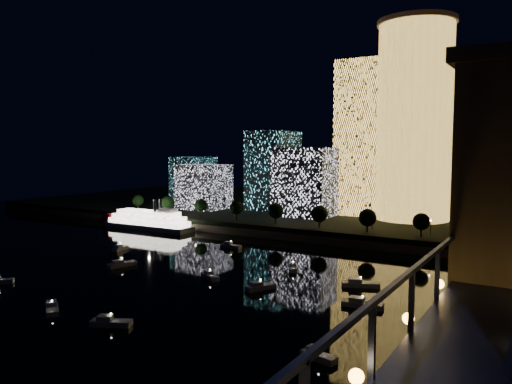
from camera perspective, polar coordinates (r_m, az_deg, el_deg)
ground at (r=124.56m, az=-5.62°, el=-12.22°), size 520.00×520.00×0.00m
far_bank at (r=266.95m, az=15.56°, el=-2.54°), size 420.00×160.00×5.00m
seawall at (r=194.09m, az=9.19°, el=-5.53°), size 420.00×6.00×3.00m
tower_cylindrical at (r=233.31m, az=17.63°, el=7.74°), size 34.00×34.00×87.40m
tower_rectangular at (r=246.32m, az=12.29°, el=5.99°), size 22.92×22.92×72.93m
midrise_blocks at (r=258.68m, az=-0.23°, el=1.60°), size 99.41×42.76×40.75m
truss_bridge at (r=100.88m, az=27.04°, el=-7.35°), size 13.00×266.00×50.00m
riverboat at (r=234.24m, az=-12.57°, el=-3.21°), size 48.60×11.21×14.58m
motorboats at (r=138.30m, az=-5.37°, el=-10.11°), size 105.24×85.91×2.78m
esplanade_trees at (r=208.88m, az=3.31°, el=-2.23°), size 166.18×6.88×8.94m
street_lamps at (r=218.24m, az=2.13°, el=-2.30°), size 132.70×0.70×5.65m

